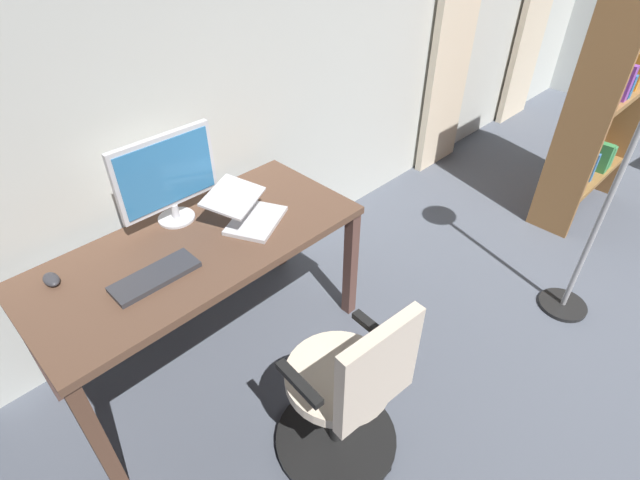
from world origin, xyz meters
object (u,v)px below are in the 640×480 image
Objects in this scene: desk at (200,258)px; computer_keyboard at (155,277)px; office_chair at (348,395)px; computer_monitor at (167,175)px; laptop at (248,212)px; computer_mouse at (51,279)px; bookshelf at (605,89)px.

computer_keyboard is at bearing 18.22° from desk.
office_chair is 1.87× the size of computer_monitor.
laptop is at bearing 132.24° from computer_monitor.
computer_monitor is 0.41m from laptop.
computer_monitor is (0.02, -1.15, 0.56)m from office_chair.
desk is 3.09× the size of computer_monitor.
computer_keyboard is 0.55m from laptop.
computer_mouse is 3.53m from bookshelf.
desk is 3.65× the size of laptop.
computer_monitor is 1.36× the size of computer_keyboard.
computer_keyboard is at bearing -21.11° from laptop.
laptop is at bearing 165.19° from computer_mouse.
office_chair is at bearing 120.09° from computer_mouse.
computer_monitor is 0.66m from computer_mouse.
bookshelf is at bearing 8.06° from office_chair.
laptop is (-0.54, -0.06, 0.04)m from computer_keyboard.
computer_monitor is at bearing -132.89° from computer_keyboard.
computer_mouse is at bearing -18.86° from desk.
office_chair is at bearing 91.11° from computer_monitor.
office_chair reaches higher than laptop.
office_chair is 0.50× the size of bookshelf.
computer_mouse is (0.58, -0.20, 0.11)m from desk.
bookshelf is at bearing 164.37° from computer_mouse.
computer_mouse reaches higher than computer_keyboard.
computer_mouse is 0.05× the size of bookshelf.
office_chair is at bearing 3.36° from bookshelf.
bookshelf is (-2.53, 0.72, 0.14)m from laptop.
computer_monitor reaches higher than computer_keyboard.
office_chair is 0.98m from laptop.
bookshelf reaches higher than desk.
laptop reaches higher than desk.
computer_mouse is at bearing -41.86° from laptop.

